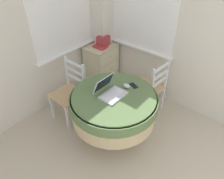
% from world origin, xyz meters
% --- Properties ---
extents(corner_room_shell, '(4.20, 5.15, 2.55)m').
position_xyz_m(corner_room_shell, '(1.13, 2.08, 1.28)').
color(corner_room_shell, beige).
rests_on(corner_room_shell, ground_plane).
extents(round_dining_table, '(1.07, 1.07, 0.74)m').
position_xyz_m(round_dining_table, '(0.72, 2.03, 0.58)').
color(round_dining_table, '#4C3D2D').
rests_on(round_dining_table, ground_plane).
extents(laptop, '(0.32, 0.31, 0.22)m').
position_xyz_m(laptop, '(0.71, 2.08, 0.79)').
color(laptop, silver).
rests_on(laptop, round_dining_table).
extents(computer_mouse, '(0.06, 0.10, 0.05)m').
position_xyz_m(computer_mouse, '(0.95, 2.01, 0.76)').
color(computer_mouse, silver).
rests_on(computer_mouse, round_dining_table).
extents(cell_phone, '(0.09, 0.14, 0.01)m').
position_xyz_m(cell_phone, '(1.03, 1.96, 0.74)').
color(cell_phone, black).
rests_on(cell_phone, round_dining_table).
extents(dining_chair_near_back_window, '(0.42, 0.41, 0.89)m').
position_xyz_m(dining_chair_near_back_window, '(0.68, 2.81, 0.43)').
color(dining_chair_near_back_window, tan).
rests_on(dining_chair_near_back_window, ground_plane).
extents(dining_chair_near_right_window, '(0.43, 0.45, 0.89)m').
position_xyz_m(dining_chair_near_right_window, '(1.50, 1.97, 0.43)').
color(dining_chair_near_right_window, tan).
rests_on(dining_chair_near_right_window, ground_plane).
extents(corner_cabinet, '(0.54, 0.43, 0.73)m').
position_xyz_m(corner_cabinet, '(1.64, 3.05, 0.37)').
color(corner_cabinet, beige).
rests_on(corner_cabinet, ground_plane).
extents(storage_box, '(0.19, 0.15, 0.16)m').
position_xyz_m(storage_box, '(1.68, 3.03, 0.81)').
color(storage_box, '#9E3338').
rests_on(storage_box, corner_cabinet).
extents(book_on_cabinet, '(0.16, 0.23, 0.02)m').
position_xyz_m(book_on_cabinet, '(1.58, 3.01, 0.74)').
color(book_on_cabinet, '#BC3338').
rests_on(book_on_cabinet, corner_cabinet).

